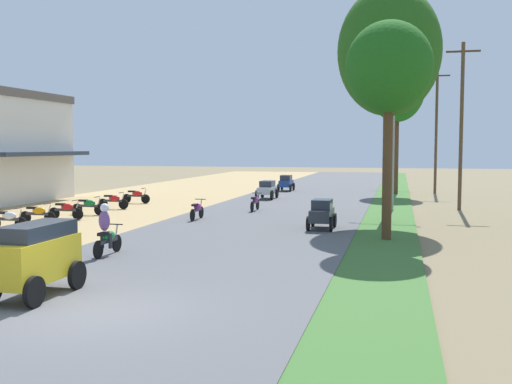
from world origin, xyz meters
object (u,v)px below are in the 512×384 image
Objects in this scene: parked_motorbike_seventh at (136,195)px; median_tree_second at (389,52)px; car_van_yellow at (36,255)px; car_hatchback_charcoal at (322,213)px; motorbike_foreground_rider at (107,231)px; parked_motorbike_third at (38,213)px; car_hatchback_blue at (286,182)px; parked_motorbike_second at (8,218)px; utility_pole_far at (461,123)px; median_tree_nearest at (389,69)px; streetlamp_near at (393,127)px; median_tree_third at (398,88)px; streetlamp_mid at (396,131)px; utility_pole_near at (436,129)px; car_sedan_silver at (267,189)px; motorbike_ahead_second at (197,209)px; parked_motorbike_fifth at (89,205)px; parked_motorbike_fourth at (66,209)px; parked_motorbike_sixth at (114,200)px; motorbike_ahead_third at (255,202)px.

median_tree_second reaches higher than parked_motorbike_seventh.
median_tree_second is 19.01m from car_van_yellow.
car_hatchback_charcoal is 9.64m from motorbike_foreground_rider.
car_hatchback_blue is (7.08, 22.05, 0.19)m from parked_motorbike_third.
parked_motorbike_second is 23.50m from utility_pole_far.
median_tree_nearest is 3.33× the size of car_van_yellow.
median_tree_second reaches higher than streetlamp_near.
parked_motorbike_third is 0.20× the size of utility_pole_far.
motorbike_foreground_rider is (-8.35, -11.08, -6.91)m from median_tree_second.
median_tree_third reaches higher than streetlamp_mid.
parked_motorbike_third is 29.78m from utility_pole_near.
median_tree_nearest is 18.42m from car_sedan_silver.
car_van_yellow is 14.62m from motorbike_ahead_second.
parked_motorbike_second is 5.82m from parked_motorbike_fifth.
streetlamp_mid is at bearing 62.57° from car_sedan_silver.
streetlamp_near is 4.35× the size of motorbike_ahead_second.
median_tree_second reaches higher than parked_motorbike_fourth.
streetlamp_mid is at bearing 62.41° from parked_motorbike_fourth.
car_hatchback_blue is (-8.18, 12.42, -3.83)m from streetlamp_near.
median_tree_nearest is (14.81, -4.63, 5.78)m from parked_motorbike_fifth.
car_hatchback_charcoal is (12.18, -0.51, 0.19)m from parked_motorbike_fourth.
parked_motorbike_seventh is at bearing 132.03° from motorbike_ahead_second.
streetlamp_mid is at bearing 89.87° from median_tree_nearest.
utility_pole_far is (3.50, -10.13, -2.94)m from median_tree_third.
parked_motorbike_sixth is (-0.07, 4.93, 0.00)m from parked_motorbike_fourth.
parked_motorbike_seventh is (-0.33, 6.34, 0.00)m from parked_motorbike_fifth.
parked_motorbike_sixth is 0.75× the size of car_van_yellow.
parked_motorbike_second is 18.02m from median_tree_second.
streetlamp_mid reaches higher than parked_motorbike_third.
motorbike_ahead_second is at bearing 163.53° from car_hatchback_charcoal.
median_tree_nearest reaches higher than parked_motorbike_sixth.
streetlamp_mid is 0.92× the size of utility_pole_far.
car_van_yellow reaches higher than parked_motorbike_third.
car_sedan_silver is at bearing 97.46° from motorbike_ahead_third.
median_tree_third is 1.11× the size of utility_pole_far.
median_tree_nearest is 0.95× the size of streetlamp_mid.
streetlamp_near reaches higher than motorbike_ahead_third.
parked_motorbike_sixth is 0.21× the size of streetlamp_mid.
motorbike_ahead_second is (-11.82, -20.10, -4.24)m from utility_pole_near.
utility_pole_near is (17.96, 16.47, 4.26)m from parked_motorbike_sixth.
streetlamp_near is (14.88, 5.85, 4.02)m from parked_motorbike_fifth.
motorbike_foreground_rider is at bearing -111.24° from utility_pole_near.
parked_motorbike_fourth is 0.90× the size of car_hatchback_charcoal.
car_hatchback_blue is at bearing 137.54° from utility_pole_far.
parked_motorbike_fifth is at bearing -130.41° from median_tree_third.
parked_motorbike_second is 0.90× the size of car_hatchback_charcoal.
car_sedan_silver is at bearing -141.06° from median_tree_third.
car_hatchback_charcoal is 1.00× the size of car_hatchback_blue.
parked_motorbike_second is at bearing -156.21° from median_tree_second.
parked_motorbike_sixth is at bearing 116.17° from motorbike_foreground_rider.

